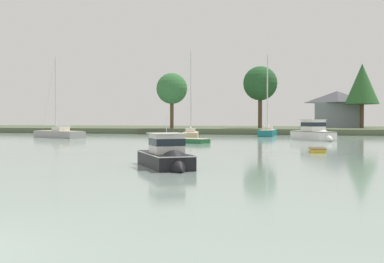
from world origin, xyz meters
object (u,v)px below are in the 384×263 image
(sailboat_teal, at_px, (268,134))
(sailboat_grey, at_px, (59,136))
(cruiser_white, at_px, (315,135))
(sailboat_sand, at_px, (191,136))
(dinghy_green, at_px, (193,141))
(dinghy_yellow, at_px, (317,151))
(cruiser_black, at_px, (167,160))

(sailboat_teal, height_order, sailboat_grey, sailboat_teal)
(sailboat_grey, bearing_deg, cruiser_white, 1.31)
(sailboat_sand, height_order, dinghy_green, sailboat_sand)
(sailboat_sand, relative_size, dinghy_yellow, 4.42)
(dinghy_yellow, xyz_separation_m, sailboat_teal, (-7.49, 37.47, 0.17))
(dinghy_green, relative_size, dinghy_yellow, 1.43)
(dinghy_green, bearing_deg, sailboat_grey, 156.60)
(dinghy_green, relative_size, cruiser_white, 0.48)
(dinghy_green, bearing_deg, sailboat_sand, 105.91)
(dinghy_yellow, height_order, sailboat_grey, sailboat_grey)
(cruiser_black, bearing_deg, cruiser_white, 77.82)
(dinghy_green, xyz_separation_m, cruiser_black, (5.51, -27.15, 0.25))
(sailboat_teal, bearing_deg, sailboat_sand, -128.40)
(dinghy_yellow, bearing_deg, sailboat_teal, 101.31)
(sailboat_grey, distance_m, cruiser_white, 37.07)
(sailboat_sand, xyz_separation_m, dinghy_green, (3.72, -13.05, -0.10))
(dinghy_yellow, xyz_separation_m, cruiser_black, (-8.21, -15.28, 0.31))
(sailboat_grey, xyz_separation_m, cruiser_white, (37.05, 0.85, 0.37))
(sailboat_sand, xyz_separation_m, cruiser_white, (17.45, -2.12, 0.36))
(sailboat_sand, relative_size, dinghy_green, 3.08)
(dinghy_yellow, bearing_deg, sailboat_grey, 149.34)
(sailboat_teal, relative_size, sailboat_grey, 1.10)
(cruiser_black, distance_m, cruiser_white, 38.96)
(sailboat_sand, bearing_deg, dinghy_yellow, -55.01)
(sailboat_teal, bearing_deg, dinghy_yellow, -78.69)
(sailboat_sand, height_order, sailboat_grey, sailboat_sand)
(dinghy_green, height_order, dinghy_yellow, dinghy_green)
(dinghy_yellow, bearing_deg, dinghy_green, 139.14)
(dinghy_green, relative_size, sailboat_teal, 0.31)
(dinghy_green, height_order, sailboat_grey, sailboat_grey)
(dinghy_yellow, relative_size, cruiser_white, 0.34)
(sailboat_teal, distance_m, sailboat_grey, 33.37)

